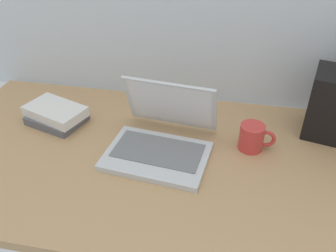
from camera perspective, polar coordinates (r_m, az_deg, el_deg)
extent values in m
cube|color=tan|center=(1.12, 1.73, -5.89)|extent=(1.60, 0.76, 0.03)
cube|color=silver|center=(1.11, -1.83, -4.77)|extent=(0.33, 0.25, 0.02)
cube|color=slate|center=(1.11, -1.59, -3.89)|extent=(0.28, 0.17, 0.00)
cube|color=silver|center=(1.16, 0.44, 3.50)|extent=(0.31, 0.11, 0.19)
cube|color=white|center=(1.16, 0.35, 3.46)|extent=(0.28, 0.10, 0.16)
cylinder|color=red|center=(1.16, 13.08, -1.73)|extent=(0.08, 0.08, 0.09)
torus|color=red|center=(1.16, 15.27, -1.96)|extent=(0.06, 0.01, 0.06)
cylinder|color=brown|center=(1.14, 13.32, -0.22)|extent=(0.07, 0.07, 0.00)
cube|color=#595960|center=(1.33, -17.18, 1.13)|extent=(0.21, 0.19, 0.03)
cube|color=silver|center=(1.31, -17.41, 2.26)|extent=(0.23, 0.19, 0.03)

